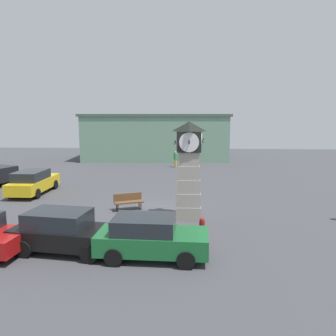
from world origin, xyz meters
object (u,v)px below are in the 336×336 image
at_px(bollard_mid_row, 175,233).
at_px(bench, 128,200).
at_px(pedestrian_near_bench, 176,158).
at_px(car_near_tower, 64,231).
at_px(car_far_lot, 33,182).
at_px(clock_tower, 189,171).
at_px(car_by_building, 150,237).
at_px(bollard_near_tower, 142,241).
at_px(bollard_far_row, 202,228).

distance_m(bollard_mid_row, bench, 5.57).
relative_size(bollard_mid_row, pedestrian_near_bench, 0.53).
distance_m(car_near_tower, car_far_lot, 10.82).
bearing_deg(bollard_mid_row, clock_tower, 81.12).
xyz_separation_m(car_by_building, car_far_lot, (-9.00, 9.62, 0.03)).
bearing_deg(car_far_lot, clock_tower, -24.65).
bearing_deg(clock_tower, car_near_tower, -136.80).
relative_size(car_near_tower, pedestrian_near_bench, 2.61).
bearing_deg(clock_tower, pedestrian_near_bench, 94.32).
bearing_deg(bollard_near_tower, pedestrian_near_bench, 88.81).
bearing_deg(bollard_near_tower, car_far_lot, 132.32).
distance_m(bollard_far_row, pedestrian_near_bench, 19.92).
bearing_deg(bollard_near_tower, bollard_far_row, 39.89).
relative_size(bollard_mid_row, bollard_far_row, 0.96).
distance_m(bollard_mid_row, pedestrian_near_bench, 20.52).
height_order(bollard_far_row, car_by_building, car_by_building).
bearing_deg(bench, bollard_far_row, -46.72).
height_order(car_far_lot, pedestrian_near_bench, pedestrian_near_bench).
bearing_deg(bollard_mid_row, bollard_far_row, 30.91).
xyz_separation_m(clock_tower, car_far_lot, (-10.40, 4.77, -1.62)).
bearing_deg(pedestrian_near_bench, bollard_far_row, -84.65).
height_order(bollard_mid_row, bollard_far_row, bollard_far_row).
bearing_deg(bollard_far_row, bollard_near_tower, -140.11).
distance_m(clock_tower, car_near_tower, 6.72).
relative_size(bollard_near_tower, car_far_lot, 0.25).
height_order(bollard_mid_row, car_near_tower, car_near_tower).
distance_m(car_by_building, car_far_lot, 13.17).
bearing_deg(car_by_building, clock_tower, 73.92).
xyz_separation_m(car_far_lot, bench, (7.06, -3.44, -0.28)).
bearing_deg(bollard_far_row, bollard_mid_row, -149.09).
relative_size(bench, pedestrian_near_bench, 1.02).
xyz_separation_m(clock_tower, pedestrian_near_bench, (-1.28, 17.02, -1.49)).
height_order(bollard_mid_row, car_far_lot, car_far_lot).
distance_m(bollard_mid_row, bollard_far_row, 1.30).
distance_m(bollard_far_row, car_far_lot, 13.34).
bearing_deg(bench, bollard_near_tower, -75.27).
xyz_separation_m(car_near_tower, pedestrian_near_bench, (3.47, 21.48, 0.14)).
bearing_deg(car_far_lot, pedestrian_near_bench, 53.35).
bearing_deg(car_by_building, pedestrian_near_bench, 89.71).
relative_size(car_far_lot, bench, 2.74).
relative_size(bollard_far_row, bench, 0.54).
relative_size(bollard_near_tower, pedestrian_near_bench, 0.69).
height_order(bollard_near_tower, pedestrian_near_bench, pedestrian_near_bench).
distance_m(car_near_tower, car_by_building, 3.38).
relative_size(clock_tower, bollard_far_row, 5.36).
relative_size(bollard_far_row, pedestrian_near_bench, 0.55).
height_order(car_near_tower, car_by_building, car_near_tower).
height_order(clock_tower, car_by_building, clock_tower).
distance_m(bollard_near_tower, car_by_building, 0.41).
height_order(clock_tower, bollard_far_row, clock_tower).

